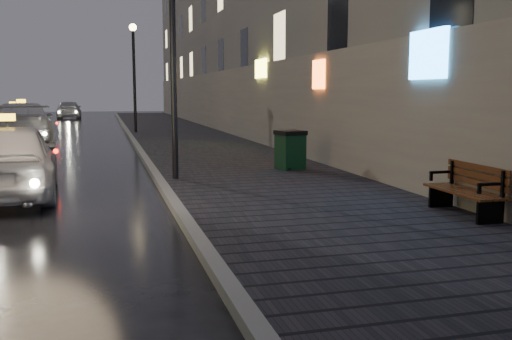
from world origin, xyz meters
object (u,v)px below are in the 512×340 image
at_px(taxi_mid, 22,124).
at_px(taxi_far, 13,116).
at_px(bench, 468,190).
at_px(taxi_near, 8,160).
at_px(car_far, 69,110).
at_px(trash_bin, 290,149).
at_px(lamp_near, 173,30).
at_px(lamp_far, 134,64).

bearing_deg(taxi_mid, taxi_far, -86.44).
bearing_deg(bench, taxi_near, 150.84).
relative_size(taxi_near, car_far, 1.04).
distance_m(bench, trash_bin, 6.10).
xyz_separation_m(lamp_near, car_far, (-4.17, 35.41, -2.74)).
distance_m(lamp_near, car_far, 35.76).
xyz_separation_m(trash_bin, taxi_far, (-9.82, 23.03, 0.06)).
height_order(taxi_mid, car_far, taxi_mid).
xyz_separation_m(lamp_near, lamp_far, (0.00, 16.00, 0.00)).
height_order(trash_bin, car_far, car_far).
bearing_deg(taxi_far, lamp_near, -75.42).
xyz_separation_m(lamp_far, taxi_far, (-6.76, 7.90, -2.78)).
relative_size(lamp_far, car_far, 1.21).
height_order(taxi_mid, taxi_far, taxi_mid).
distance_m(lamp_near, lamp_far, 16.00).
height_order(taxi_near, taxi_far, taxi_near).
bearing_deg(lamp_near, trash_bin, 15.98).
distance_m(trash_bin, taxi_mid, 13.61).
relative_size(lamp_near, taxi_near, 1.16).
distance_m(bench, taxi_far, 30.99).
relative_size(bench, taxi_far, 0.31).
relative_size(lamp_far, trash_bin, 5.32).
relative_size(bench, trash_bin, 1.62).
bearing_deg(car_far, lamp_far, 102.61).
height_order(trash_bin, taxi_far, taxi_far).
xyz_separation_m(bench, trash_bin, (-1.00, 6.01, 0.09)).
xyz_separation_m(taxi_near, taxi_mid, (-1.33, 12.78, 0.07)).
height_order(lamp_near, taxi_far, lamp_near).
distance_m(taxi_near, taxi_mid, 12.85).
bearing_deg(lamp_near, taxi_far, 105.79).
height_order(lamp_near, taxi_near, lamp_near).
bearing_deg(lamp_near, taxi_near, -167.42).
distance_m(taxi_near, car_far, 36.19).
bearing_deg(car_far, taxi_near, 91.67).
relative_size(taxi_far, car_far, 1.17).
xyz_separation_m(lamp_near, taxi_mid, (-4.75, 12.02, -2.64)).
distance_m(lamp_far, trash_bin, 15.69).
distance_m(lamp_far, bench, 21.72).
relative_size(trash_bin, taxi_far, 0.19).
height_order(bench, trash_bin, trash_bin).
xyz_separation_m(bench, taxi_near, (-7.48, 4.37, 0.21)).
bearing_deg(car_far, lamp_near, 97.20).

